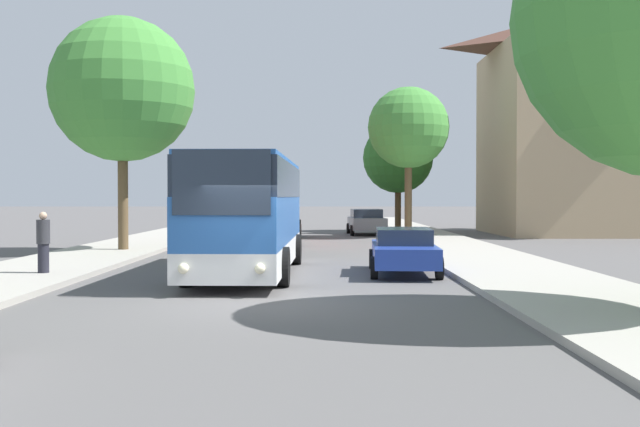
{
  "coord_description": "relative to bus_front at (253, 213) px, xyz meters",
  "views": [
    {
      "loc": [
        1.35,
        -15.49,
        2.25
      ],
      "look_at": [
        1.22,
        9.97,
        1.67
      ],
      "focal_mm": 42.0,
      "sensor_mm": 36.0,
      "label": 1
    }
  ],
  "objects": [
    {
      "name": "sidewalk_right",
      "position": [
        7.71,
        -6.13,
        -1.69
      ],
      "size": [
        4.0,
        120.0,
        0.15
      ],
      "primitive_type": "cube",
      "color": "#A39E93",
      "rests_on": "ground_plane"
    },
    {
      "name": "tree_left_near",
      "position": [
        -5.75,
        8.0,
        4.69
      ],
      "size": [
        5.7,
        5.7,
        9.17
      ],
      "color": "brown",
      "rests_on": "sidewalk_left"
    },
    {
      "name": "building_right_background",
      "position": [
        20.52,
        23.06,
        5.3
      ],
      "size": [
        16.12,
        10.25,
        14.14
      ],
      "color": "tan",
      "rests_on": "ground_plane"
    },
    {
      "name": "parked_car_right_far",
      "position": [
        4.8,
        22.31,
        -0.98
      ],
      "size": [
        2.27,
        4.48,
        1.5
      ],
      "rotation": [
        0.0,
        0.0,
        3.18
      ],
      "color": "slate",
      "rests_on": "ground_plane"
    },
    {
      "name": "parked_car_right_near",
      "position": [
        4.49,
        0.07,
        -1.06
      ],
      "size": [
        2.14,
        4.72,
        1.32
      ],
      "rotation": [
        0.0,
        0.0,
        3.09
      ],
      "color": "#233D9E",
      "rests_on": "ground_plane"
    },
    {
      "name": "tree_right_far",
      "position": [
        7.05,
        26.19,
        2.93
      ],
      "size": [
        4.49,
        4.49,
        6.81
      ],
      "color": "#47331E",
      "rests_on": "sidewalk_right"
    },
    {
      "name": "bus_front",
      "position": [
        0.0,
        0.0,
        0.0
      ],
      "size": [
        2.88,
        10.52,
        3.31
      ],
      "rotation": [
        0.0,
        0.0,
        -0.02
      ],
      "color": "silver",
      "rests_on": "ground_plane"
    },
    {
      "name": "bus_middle",
      "position": [
        -0.26,
        15.32,
        -0.01
      ],
      "size": [
        2.99,
        11.19,
        3.28
      ],
      "rotation": [
        0.0,
        0.0,
        0.03
      ],
      "color": "gray",
      "rests_on": "ground_plane"
    },
    {
      "name": "tree_right_mid",
      "position": [
        6.85,
        18.97,
        4.19
      ],
      "size": [
        4.41,
        4.41,
        8.04
      ],
      "color": "brown",
      "rests_on": "sidewalk_right"
    },
    {
      "name": "ground_plane",
      "position": [
        0.71,
        -6.13,
        -1.77
      ],
      "size": [
        300.0,
        300.0,
        0.0
      ],
      "primitive_type": "plane",
      "color": "#565454",
      "rests_on": "ground"
    },
    {
      "name": "pedestrian_waiting_near",
      "position": [
        -5.55,
        -1.11,
        -0.77
      ],
      "size": [
        0.36,
        0.36,
        1.68
      ],
      "rotation": [
        0.0,
        0.0,
        6.27
      ],
      "color": "#23232D",
      "rests_on": "sidewalk_left"
    }
  ]
}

